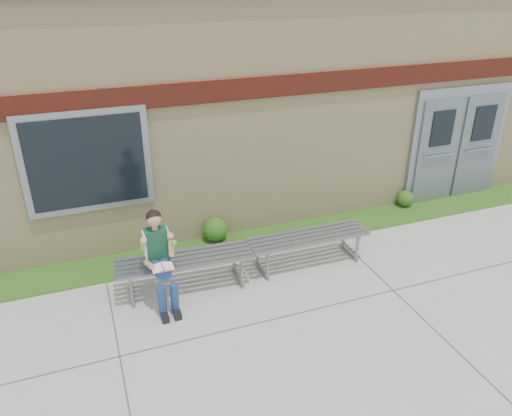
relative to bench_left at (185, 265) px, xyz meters
name	(u,v)px	position (x,y,z in m)	size (l,w,h in m)	color
ground	(352,326)	(1.88, -1.65, -0.40)	(80.00, 80.00, 0.00)	#9E9E99
grass_strip	(278,236)	(1.88, 0.95, -0.39)	(16.00, 0.80, 0.02)	#225516
school_building	(219,80)	(1.88, 4.34, 1.70)	(16.20, 6.22, 4.20)	beige
bench_left	(185,265)	(0.00, 0.00, 0.00)	(2.04, 0.67, 0.52)	slate
bench_right	(308,242)	(2.00, 0.00, -0.01)	(1.96, 0.56, 0.51)	slate
girl	(159,257)	(-0.39, -0.21, 0.35)	(0.48, 0.79, 1.40)	navy
shrub_mid	(215,229)	(0.81, 1.20, -0.17)	(0.43, 0.43, 0.43)	#225516
shrub_east	(405,198)	(4.73, 1.20, -0.22)	(0.32, 0.32, 0.32)	#225516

